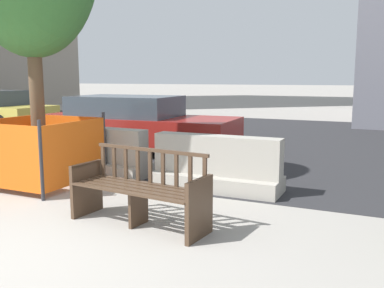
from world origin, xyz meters
name	(u,v)px	position (x,y,z in m)	size (l,w,h in m)	color
ground_plane	(10,254)	(0.00, 0.00, 0.00)	(200.00, 200.00, 0.00)	gray
street_asphalt	(258,139)	(0.00, 8.70, 0.00)	(120.00, 12.00, 0.01)	#28282B
street_bench	(139,192)	(0.70, 1.27, 0.40)	(1.74, 0.71, 0.88)	#473323
jersey_barrier_centre	(217,168)	(0.94, 3.13, 0.34)	(2.00, 0.68, 0.84)	#9E998E
jersey_barrier_left	(97,155)	(-1.40, 3.24, 0.34)	(2.02, 0.76, 0.84)	#9E998E
construction_fence	(40,149)	(-1.78, 2.28, 0.57)	(1.51, 1.51, 1.14)	#2D2D33
car_sedan_mid	(132,123)	(-2.13, 5.54, 0.66)	(4.89, 2.10, 1.29)	maroon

